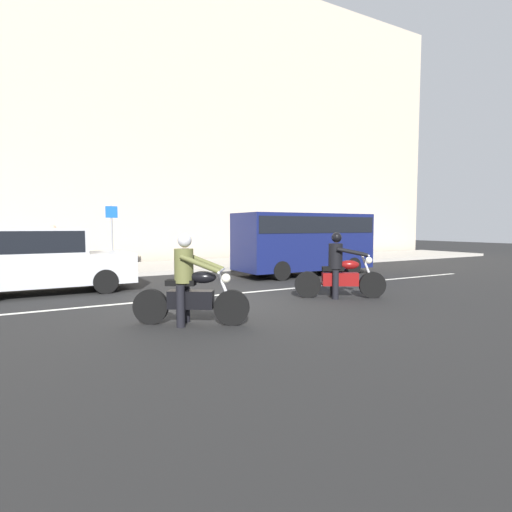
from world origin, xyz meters
name	(u,v)px	position (x,y,z in m)	size (l,w,h in m)	color
ground_plane	(219,302)	(0.00, 0.00, 0.00)	(80.00, 80.00, 0.00)	black
sidewalk_slab	(137,268)	(0.00, 8.00, 0.07)	(40.00, 4.40, 0.14)	#A8A399
building_facade	(116,106)	(0.00, 11.40, 7.36)	(40.00, 1.40, 14.72)	#B7A893
lane_marking_stripe	(239,293)	(0.99, 0.90, 0.00)	(18.00, 0.14, 0.01)	silver
motorcycle_with_rider_olive	(190,288)	(-1.33, -1.72, 0.67)	(1.83, 1.24, 1.64)	black
motorcycle_with_rider_black_leather	(340,271)	(2.84, -0.93, 0.66)	(1.96, 1.28, 1.62)	black
parked_sedan_silver	(42,260)	(-3.52, 3.41, 0.88)	(4.38, 1.82, 1.72)	#B2B5BA
parked_van_navy	(304,239)	(4.89, 3.35, 1.29)	(5.00, 1.96, 2.22)	#11194C
street_sign_post	(112,230)	(-1.02, 7.49, 1.61)	(0.44, 0.08, 2.41)	gray
pedestrian_bystander	(54,245)	(-3.01, 7.41, 1.11)	(0.34, 0.34, 1.66)	black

